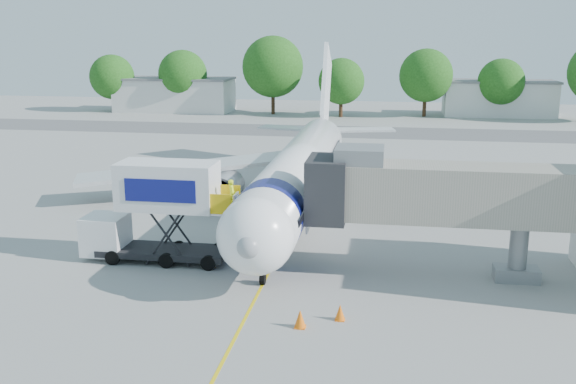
# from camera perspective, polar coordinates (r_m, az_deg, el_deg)

# --- Properties ---
(ground) EXTENTS (160.00, 160.00, 0.00)m
(ground) POSITION_cam_1_polar(r_m,az_deg,el_deg) (40.98, 0.33, -3.25)
(ground) COLOR #979795
(ground) RESTS_ON ground
(guidance_line) EXTENTS (0.15, 70.00, 0.01)m
(guidance_line) POSITION_cam_1_polar(r_m,az_deg,el_deg) (40.98, 0.33, -3.24)
(guidance_line) COLOR yellow
(guidance_line) RESTS_ON ground
(taxiway_strip) EXTENTS (120.00, 10.00, 0.01)m
(taxiway_strip) POSITION_cam_1_polar(r_m,az_deg,el_deg) (81.82, 4.80, 5.38)
(taxiway_strip) COLOR #59595B
(taxiway_strip) RESTS_ON ground
(aircraft) EXTENTS (34.17, 37.73, 11.35)m
(aircraft) POSITION_cam_1_polar(r_m,az_deg,el_deg) (44.19, 1.14, 1.97)
(aircraft) COLOR white
(aircraft) RESTS_ON ground
(jet_bridge) EXTENTS (13.90, 3.20, 6.60)m
(jet_bridge) POSITION_cam_1_polar(r_m,az_deg,el_deg) (32.71, 12.42, -0.13)
(jet_bridge) COLOR gray
(jet_bridge) RESTS_ON ground
(catering_hiloader) EXTENTS (8.57, 2.44, 5.50)m
(catering_hiloader) POSITION_cam_1_polar(r_m,az_deg,el_deg) (35.22, -11.56, -1.75)
(catering_hiloader) COLOR black
(catering_hiloader) RESTS_ON ground
(ground_tug) EXTENTS (4.39, 3.39, 1.56)m
(ground_tug) POSITION_cam_1_polar(r_m,az_deg,el_deg) (22.55, 0.94, -16.10)
(ground_tug) COLOR silver
(ground_tug) RESTS_ON ground
(safety_cone_a) EXTENTS (0.45, 0.45, 0.72)m
(safety_cone_a) POSITION_cam_1_polar(r_m,az_deg,el_deg) (28.34, 4.65, -10.64)
(safety_cone_a) COLOR orange
(safety_cone_a) RESTS_ON ground
(safety_cone_b) EXTENTS (0.51, 0.51, 0.80)m
(safety_cone_b) POSITION_cam_1_polar(r_m,az_deg,el_deg) (27.58, 1.08, -11.22)
(safety_cone_b) COLOR orange
(safety_cone_b) RESTS_ON ground
(outbuilding_left) EXTENTS (18.40, 8.40, 5.30)m
(outbuilding_left) POSITION_cam_1_polar(r_m,az_deg,el_deg) (104.79, -10.01, 8.55)
(outbuilding_left) COLOR silver
(outbuilding_left) RESTS_ON ground
(outbuilding_right) EXTENTS (16.40, 7.40, 5.30)m
(outbuilding_right) POSITION_cam_1_polar(r_m,az_deg,el_deg) (102.42, 18.20, 7.95)
(outbuilding_right) COLOR silver
(outbuilding_right) RESTS_ON ground
(tree_a) EXTENTS (6.99, 6.99, 8.91)m
(tree_a) POSITION_cam_1_polar(r_m,az_deg,el_deg) (106.45, -15.37, 9.83)
(tree_a) COLOR #382314
(tree_a) RESTS_ON ground
(tree_b) EXTENTS (7.57, 7.57, 9.65)m
(tree_b) POSITION_cam_1_polar(r_m,az_deg,el_deg) (102.73, -9.34, 10.26)
(tree_b) COLOR #382314
(tree_b) RESTS_ON ground
(tree_c) EXTENTS (9.26, 9.26, 11.81)m
(tree_c) POSITION_cam_1_polar(r_m,az_deg,el_deg) (98.96, -1.36, 11.07)
(tree_c) COLOR #382314
(tree_c) RESTS_ON ground
(tree_d) EXTENTS (6.77, 6.77, 8.63)m
(tree_d) POSITION_cam_1_polar(r_m,az_deg,el_deg) (95.87, 4.76, 9.77)
(tree_d) COLOR #382314
(tree_d) RESTS_ON ground
(tree_e) EXTENTS (7.83, 7.83, 9.98)m
(tree_e) POSITION_cam_1_polar(r_m,az_deg,el_deg) (98.13, 12.16, 10.09)
(tree_e) COLOR #382314
(tree_e) RESTS_ON ground
(tree_f) EXTENTS (6.74, 6.74, 8.60)m
(tree_f) POSITION_cam_1_polar(r_m,az_deg,el_deg) (99.71, 18.42, 9.27)
(tree_f) COLOR #382314
(tree_f) RESTS_ON ground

